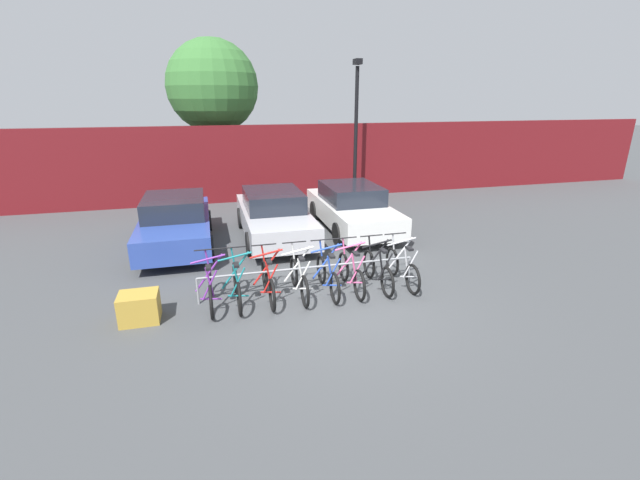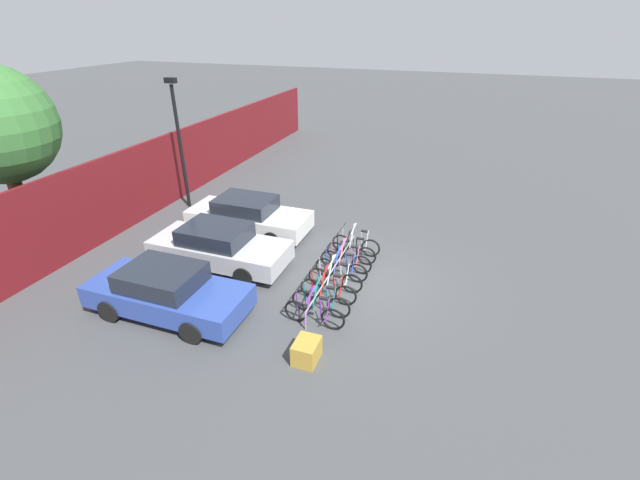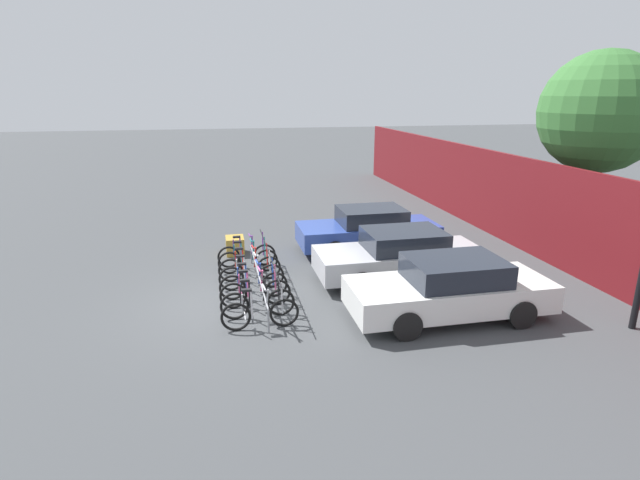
# 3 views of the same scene
# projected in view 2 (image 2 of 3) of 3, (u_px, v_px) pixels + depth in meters

# --- Properties ---
(ground_plane) EXTENTS (120.00, 120.00, 0.00)m
(ground_plane) POSITION_uv_depth(u_px,v_px,m) (358.00, 279.00, 13.46)
(ground_plane) COLOR #424447
(hoarding_wall) EXTENTS (36.00, 0.16, 2.95)m
(hoarding_wall) POSITION_uv_depth(u_px,v_px,m) (109.00, 198.00, 15.61)
(hoarding_wall) COLOR maroon
(hoarding_wall) RESTS_ON ground
(bike_rack) EXTENTS (4.67, 0.04, 0.57)m
(bike_rack) POSITION_uv_depth(u_px,v_px,m) (333.00, 270.00, 13.00)
(bike_rack) COLOR gray
(bike_rack) RESTS_ON ground
(bicycle_purple) EXTENTS (0.68, 1.71, 1.05)m
(bicycle_purple) POSITION_uv_depth(u_px,v_px,m) (314.00, 314.00, 11.29)
(bicycle_purple) COLOR black
(bicycle_purple) RESTS_ON ground
(bicycle_teal) EXTENTS (0.68, 1.71, 1.05)m
(bicycle_teal) POSITION_uv_depth(u_px,v_px,m) (321.00, 303.00, 11.72)
(bicycle_teal) COLOR black
(bicycle_teal) RESTS_ON ground
(bicycle_red) EXTENTS (0.68, 1.71, 1.05)m
(bicycle_red) POSITION_uv_depth(u_px,v_px,m) (328.00, 290.00, 12.24)
(bicycle_red) COLOR black
(bicycle_red) RESTS_ON ground
(bicycle_white) EXTENTS (0.68, 1.71, 1.05)m
(bicycle_white) POSITION_uv_depth(u_px,v_px,m) (335.00, 279.00, 12.78)
(bicycle_white) COLOR black
(bicycle_white) RESTS_ON ground
(bicycle_blue) EXTENTS (0.68, 1.71, 1.05)m
(bicycle_blue) POSITION_uv_depth(u_px,v_px,m) (341.00, 269.00, 13.30)
(bicycle_blue) COLOR black
(bicycle_blue) RESTS_ON ground
(bicycle_pink) EXTENTS (0.68, 1.71, 1.05)m
(bicycle_pink) POSITION_uv_depth(u_px,v_px,m) (346.00, 261.00, 13.73)
(bicycle_pink) COLOR black
(bicycle_pink) RESTS_ON ground
(bicycle_black) EXTENTS (0.68, 1.71, 1.05)m
(bicycle_black) POSITION_uv_depth(u_px,v_px,m) (351.00, 252.00, 14.25)
(bicycle_black) COLOR black
(bicycle_black) RESTS_ON ground
(bicycle_silver) EXTENTS (0.68, 1.71, 1.05)m
(bicycle_silver) POSITION_uv_depth(u_px,v_px,m) (356.00, 244.00, 14.73)
(bicycle_silver) COLOR black
(bicycle_silver) RESTS_ON ground
(car_blue) EXTENTS (1.91, 4.47, 1.40)m
(car_blue) POSITION_uv_depth(u_px,v_px,m) (167.00, 291.00, 11.65)
(car_blue) COLOR #2D479E
(car_blue) RESTS_ON ground
(car_silver) EXTENTS (1.91, 4.53, 1.40)m
(car_silver) POSITION_uv_depth(u_px,v_px,m) (219.00, 246.00, 13.95)
(car_silver) COLOR #B7B7BC
(car_silver) RESTS_ON ground
(car_white) EXTENTS (1.91, 4.58, 1.40)m
(car_white) POSITION_uv_depth(u_px,v_px,m) (248.00, 216.00, 16.10)
(car_white) COLOR silver
(car_white) RESTS_ON ground
(lamp_post) EXTENTS (0.24, 0.44, 5.30)m
(lamp_post) POSITION_uv_depth(u_px,v_px,m) (179.00, 138.00, 17.30)
(lamp_post) COLOR black
(lamp_post) RESTS_ON ground
(cargo_crate) EXTENTS (0.70, 0.56, 0.55)m
(cargo_crate) POSITION_uv_depth(u_px,v_px,m) (307.00, 351.00, 10.17)
(cargo_crate) COLOR #B28C33
(cargo_crate) RESTS_ON ground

